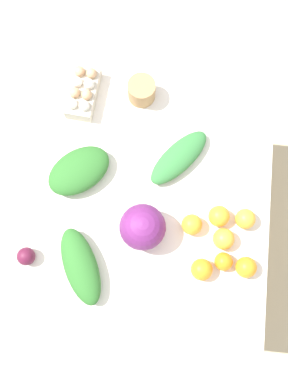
# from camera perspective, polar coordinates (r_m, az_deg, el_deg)

# --- Properties ---
(ground_plane) EXTENTS (8.00, 8.00, 0.00)m
(ground_plane) POSITION_cam_1_polar(r_m,az_deg,el_deg) (2.44, 0.00, -4.02)
(ground_plane) COLOR #C6B289
(dining_table) EXTENTS (1.17, 1.00, 0.76)m
(dining_table) POSITION_cam_1_polar(r_m,az_deg,el_deg) (1.80, 0.00, -0.85)
(dining_table) COLOR silver
(dining_table) RESTS_ON ground_plane
(cabbage_purple) EXTENTS (0.17, 0.17, 0.17)m
(cabbage_purple) POSITION_cam_1_polar(r_m,az_deg,el_deg) (1.59, -0.19, -4.70)
(cabbage_purple) COLOR #6B2366
(cabbage_purple) RESTS_ON dining_table
(egg_carton) EXTENTS (0.23, 0.13, 0.09)m
(egg_carton) POSITION_cam_1_polar(r_m,az_deg,el_deg) (1.81, -8.16, 13.11)
(egg_carton) COLOR beige
(egg_carton) RESTS_ON dining_table
(paper_bag) EXTENTS (0.11, 0.11, 0.10)m
(paper_bag) POSITION_cam_1_polar(r_m,az_deg,el_deg) (1.79, -0.33, 13.35)
(paper_bag) COLOR #A87F51
(paper_bag) RESTS_ON dining_table
(greens_bunch_chard) EXTENTS (0.30, 0.27, 0.06)m
(greens_bunch_chard) POSITION_cam_1_polar(r_m,az_deg,el_deg) (1.71, 4.68, 4.60)
(greens_bunch_chard) COLOR #337538
(greens_bunch_chard) RESTS_ON dining_table
(greens_bunch_scallion) EXTENTS (0.32, 0.24, 0.09)m
(greens_bunch_scallion) POSITION_cam_1_polar(r_m,az_deg,el_deg) (1.64, -8.43, -9.77)
(greens_bunch_scallion) COLOR #2D6B28
(greens_bunch_scallion) RESTS_ON dining_table
(greens_bunch_kale) EXTENTS (0.30, 0.31, 0.09)m
(greens_bunch_kale) POSITION_cam_1_polar(r_m,az_deg,el_deg) (1.70, -8.67, 2.82)
(greens_bunch_kale) COLOR #2D6B28
(greens_bunch_kale) RESTS_ON dining_table
(beet_root) EXTENTS (0.07, 0.07, 0.07)m
(beet_root) POSITION_cam_1_polar(r_m,az_deg,el_deg) (1.69, -15.44, -8.26)
(beet_root) COLOR #5B1933
(beet_root) RESTS_ON dining_table
(orange_0) EXTENTS (0.08, 0.08, 0.08)m
(orange_0) POSITION_cam_1_polar(r_m,az_deg,el_deg) (1.66, 10.57, -6.17)
(orange_0) COLOR #F9A833
(orange_0) RESTS_ON dining_table
(orange_1) EXTENTS (0.07, 0.07, 0.07)m
(orange_1) POSITION_cam_1_polar(r_m,az_deg,el_deg) (1.65, 10.57, -9.11)
(orange_1) COLOR orange
(orange_1) RESTS_ON dining_table
(orange_2) EXTENTS (0.08, 0.08, 0.08)m
(orange_2) POSITION_cam_1_polar(r_m,az_deg,el_deg) (1.66, 13.45, -9.74)
(orange_2) COLOR orange
(orange_2) RESTS_ON dining_table
(orange_3) EXTENTS (0.08, 0.08, 0.08)m
(orange_3) POSITION_cam_1_polar(r_m,az_deg,el_deg) (1.69, 13.36, -3.51)
(orange_3) COLOR #F9A833
(orange_3) RESTS_ON dining_table
(orange_4) EXTENTS (0.08, 0.08, 0.08)m
(orange_4) POSITION_cam_1_polar(r_m,az_deg,el_deg) (1.67, 9.97, -3.19)
(orange_4) COLOR orange
(orange_4) RESTS_ON dining_table
(orange_5) EXTENTS (0.08, 0.08, 0.08)m
(orange_5) POSITION_cam_1_polar(r_m,az_deg,el_deg) (1.63, 7.70, -10.21)
(orange_5) COLOR orange
(orange_5) RESTS_ON dining_table
(orange_6) EXTENTS (0.08, 0.08, 0.08)m
(orange_6) POSITION_cam_1_polar(r_m,az_deg,el_deg) (1.65, 6.40, -4.34)
(orange_6) COLOR orange
(orange_6) RESTS_ON dining_table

